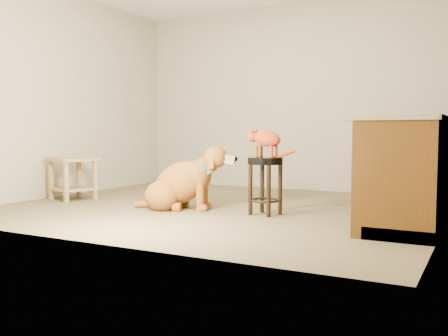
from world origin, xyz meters
The scene contains 8 objects.
floor centered at (0.00, 0.00, 0.00)m, with size 4.50×4.00×0.01m, color brown.
room_shell centered at (0.00, 0.00, 1.68)m, with size 4.54×4.04×2.62m.
cabinet_run centered at (1.94, 0.30, 0.44)m, with size 0.70×2.56×0.94m.
padded_stool centered at (0.64, -0.23, 0.40)m, with size 0.35×0.35×0.57m.
wood_stool centered at (1.57, 1.01, 0.38)m, with size 0.52×0.52×0.74m.
side_table centered at (-1.86, -0.30, 0.33)m, with size 0.61×0.61×0.51m.
golden_retriever centered at (-0.28, -0.32, 0.27)m, with size 1.09×0.66×0.72m.
tabby_kitten centered at (0.62, -0.23, 0.74)m, with size 0.52×0.20×0.32m.
Camera 1 is at (2.56, -4.73, 0.81)m, focal length 40.00 mm.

